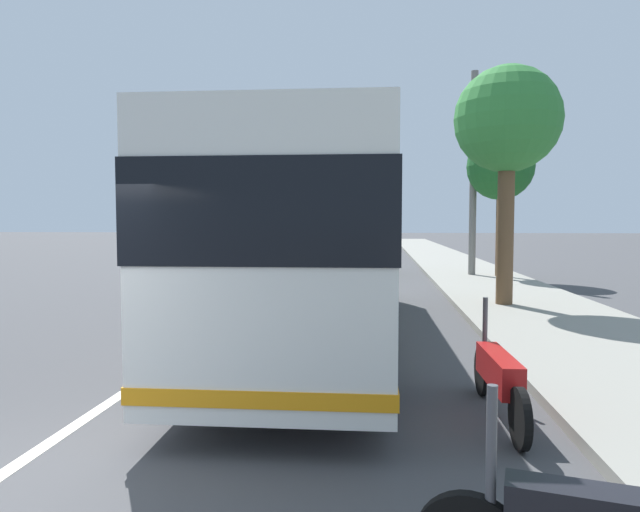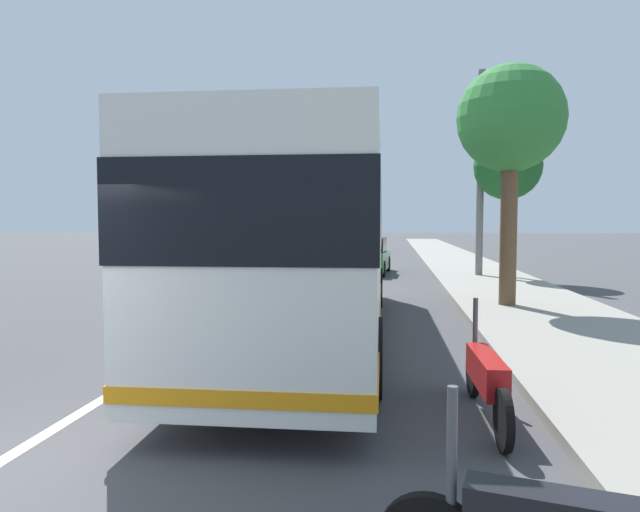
{
  "view_description": "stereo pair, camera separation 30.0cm",
  "coord_description": "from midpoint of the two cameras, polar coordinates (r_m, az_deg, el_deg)",
  "views": [
    {
      "loc": [
        -3.68,
        -3.2,
        2.17
      ],
      "look_at": [
        8.5,
        -1.94,
        1.43
      ],
      "focal_mm": 31.79,
      "sensor_mm": 36.0,
      "label": 1
    },
    {
      "loc": [
        -3.65,
        -3.5,
        2.17
      ],
      "look_at": [
        8.5,
        -1.94,
        1.43
      ],
      "focal_mm": 31.79,
      "sensor_mm": 36.0,
      "label": 2
    }
  ],
  "objects": [
    {
      "name": "roadside_tree_far_block",
      "position": [
        22.32,
        17.33,
        8.51
      ],
      "size": [
        2.48,
        2.48,
        5.47
      ],
      "color": "brown",
      "rests_on": "ground"
    },
    {
      "name": "lane_divider_line",
      "position": [
        14.24,
        -7.82,
        -5.32
      ],
      "size": [
        110.0,
        0.16,
        0.01
      ],
      "primitive_type": "cube",
      "color": "silver",
      "rests_on": "ground"
    },
    {
      "name": "roadside_tree_mid_block",
      "position": [
        14.79,
        17.79,
        12.62
      ],
      "size": [
        2.58,
        2.58,
        5.95
      ],
      "color": "brown",
      "rests_on": "ground"
    },
    {
      "name": "car_behind_bus",
      "position": [
        23.86,
        3.45,
        -0.08
      ],
      "size": [
        4.3,
        2.16,
        1.51
      ],
      "rotation": [
        0.0,
        0.0,
        -0.06
      ],
      "color": "#2D7238",
      "rests_on": "ground"
    },
    {
      "name": "car_far_distant",
      "position": [
        41.42,
        3.48,
        1.42
      ],
      "size": [
        4.78,
        2.16,
        1.49
      ],
      "rotation": [
        0.0,
        0.0,
        0.08
      ],
      "color": "#2D7238",
      "rests_on": "ground"
    },
    {
      "name": "coach_bus",
      "position": [
        10.72,
        -1.09,
        1.83
      ],
      "size": [
        11.75,
        2.7,
        3.3
      ],
      "rotation": [
        0.0,
        0.0,
        0.02
      ],
      "color": "silver",
      "rests_on": "ground"
    },
    {
      "name": "motorcycle_mid_row",
      "position": [
        6.63,
        16.27,
        -11.55
      ],
      "size": [
        2.31,
        0.28,
        1.25
      ],
      "rotation": [
        0.0,
        0.0,
        0.03
      ],
      "color": "black",
      "rests_on": "ground"
    },
    {
      "name": "utility_pole",
      "position": [
        22.58,
        14.8,
        7.84
      ],
      "size": [
        0.27,
        0.27,
        7.88
      ],
      "primitive_type": "cylinder",
      "color": "slate",
      "rests_on": "ground"
    },
    {
      "name": "sidewalk_curb",
      "position": [
        14.28,
        20.39,
        -5.22
      ],
      "size": [
        110.0,
        3.6,
        0.14
      ],
      "primitive_type": "cube",
      "color": "gray",
      "rests_on": "ground"
    }
  ]
}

